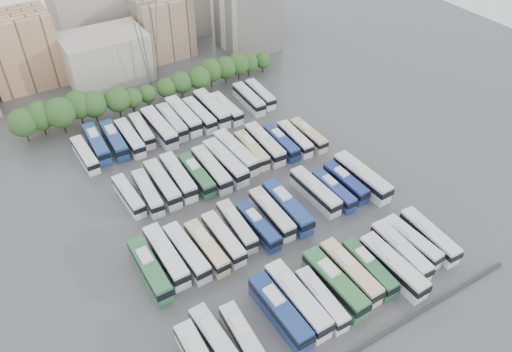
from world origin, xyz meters
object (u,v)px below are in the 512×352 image
bus_r1_s10 (315,191)px  bus_r1_s12 (345,182)px  bus_r3_s1 (96,143)px  bus_r3_s12 (249,98)px  bus_r1_s0 (150,270)px  bus_r3_s5 (159,127)px  bus_r3_s9 (212,108)px  bus_r1_s7 (272,213)px  bus_r1_s6 (258,226)px  bus_r3_s4 (142,130)px  apartment_tower (248,2)px  bus_r3_s2 (114,140)px  bus_r2_s13 (308,135)px  bus_r2_s5 (197,175)px  bus_r1_s1 (166,256)px  bus_r1_s3 (207,247)px  bus_r0_s6 (322,299)px  bus_r1_s13 (362,177)px  bus_r2_s9 (252,150)px  bus_r3_s10 (226,108)px  bus_r1_s5 (237,226)px  bus_r0_s8 (350,272)px  bus_r2_s3 (162,184)px  bus_r3_s0 (85,155)px  bus_r0_s1 (217,342)px  bus_r3_s13 (260,94)px  bus_r0_s7 (335,283)px  bus_r1_s11 (334,190)px  electricity_pylon (144,15)px  bus_r1_s8 (287,207)px  bus_r2_s12 (295,138)px  bus_r2_s4 (178,177)px  bus_r0_s5 (297,299)px  bus_r3_s7 (183,115)px  bus_r0_s11 (400,251)px  bus_r1_s2 (187,252)px  bus_r3_s8 (199,114)px  bus_r1_s4 (223,238)px  bus_r2_s2 (148,192)px  bus_r0_s12 (412,241)px  bus_r0_s4 (280,311)px  bus_r2_s11 (281,142)px  bus_r2_s8 (235,152)px  bus_r3_s6 (172,122)px  bus_r2_s6 (211,169)px  bus_r2_s10 (265,144)px  bus_r0_s2 (245,340)px

bus_r1_s10 → bus_r1_s12: size_ratio=1.13×
bus_r3_s1 → bus_r3_s12: (36.26, -0.70, -0.06)m
bus_r1_s0 → bus_r3_s5: 39.48m
bus_r3_s9 → bus_r1_s7: bearing=-100.7°
bus_r1_s6 → bus_r3_s4: bus_r3_s4 is taller
apartment_tower → bus_r3_s2: (-48.73, -27.70, -11.11)m
bus_r2_s13 → bus_r3_s12: size_ratio=0.90×
bus_r1_s10 → bus_r2_s5: (-16.62, 15.57, -0.10)m
bus_r3_s9 → bus_r1_s1: bearing=-126.7°
bus_r1_s3 → bus_r0_s6: bearing=-62.7°
bus_r1_s13 → bus_r3_s5: bus_r1_s13 is taller
apartment_tower → bus_r2_s9: bearing=-119.5°
bus_r1_s3 → bus_r3_s10: (23.07, 36.04, 0.00)m
bus_r1_s5 → bus_r1_s6: size_ratio=1.04×
bus_r0_s8 → bus_r2_s9: bus_r0_s8 is taller
bus_r1_s12 → bus_r2_s3: size_ratio=0.88×
bus_r3_s0 → bus_r0_s1: bearing=-88.6°
bus_r2_s3 → bus_r3_s13: bus_r2_s3 is taller
bus_r0_s7 → bus_r1_s11: (13.30, 17.30, -0.36)m
electricity_pylon → bus_r1_s5: size_ratio=2.95×
bus_r1_s1 → bus_r1_s8: size_ratio=0.98×
bus_r0_s6 → bus_r2_s12: size_ratio=1.00×
bus_r3_s2 → bus_r2_s4: bearing=-68.7°
bus_r0_s5 → bus_r3_s1: bus_r0_s5 is taller
bus_r3_s7 → apartment_tower: bearing=38.7°
bus_r0_s11 → bus_r1_s0: (-36.23, 17.20, 0.05)m
bus_r1_s2 → bus_r3_s8: bearing=58.5°
bus_r3_s4 → bus_r1_s4: bearing=-87.3°
bus_r2_s2 → electricity_pylon: bearing=68.9°
bus_r1_s2 → bus_r0_s12: bearing=-29.8°
bus_r0_s4 → bus_r1_s10: (19.90, 18.59, -0.10)m
bus_r1_s12 → bus_r2_s11: 17.36m
bus_r2_s8 → bus_r3_s6: 18.37m
bus_r2_s9 → bus_r3_s9: bearing=91.8°
bus_r1_s1 → bus_r2_s6: size_ratio=1.01×
bus_r1_s8 → bus_r2_s13: bus_r1_s8 is taller
bus_r2_s4 → bus_r3_s6: (6.67, 18.21, -0.06)m
bus_r2_s5 → bus_r3_s2: (-9.82, 19.34, 0.07)m
bus_r0_s8 → bus_r3_s8: bearing=89.7°
bus_r3_s5 → bus_r2_s11: bearing=-43.2°
bus_r2_s13 → bus_r3_s2: 40.95m
bus_r2_s10 → bus_r0_s2: bearing=-123.3°
bus_r3_s13 → bus_r0_s8: bearing=-104.6°
bus_r1_s1 → bus_r1_s11: 33.03m
bus_r1_s1 → bus_r1_s2: size_ratio=1.04×
bus_r1_s2 → bus_r3_s4: size_ratio=1.09×
bus_r0_s11 → bus_r1_s8: 20.63m
bus_r1_s4 → bus_r2_s12: (26.56, 17.73, -0.08)m
bus_r1_s13 → bus_r2_s6: bearing=141.7°
bus_r1_s11 → bus_r2_s12: bearing=78.7°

